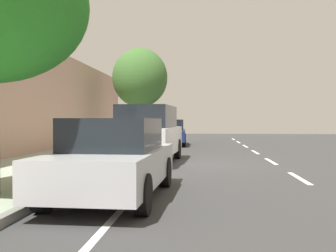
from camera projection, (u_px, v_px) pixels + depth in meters
name	position (u px, v px, depth m)	size (l,w,h in m)	color
ground	(182.00, 164.00, 13.63)	(60.76, 60.76, 0.00)	#373737
sidewalk	(61.00, 161.00, 13.97)	(3.94, 37.97, 0.14)	#9FAD98
curb_edge	(120.00, 161.00, 13.80)	(0.16, 37.97, 0.14)	gray
lane_stripe_centre	(271.00, 161.00, 14.45)	(0.14, 35.80, 0.01)	white
lane_stripe_bike_edge	(162.00, 164.00, 13.68)	(0.12, 37.97, 0.01)	white
building_facade	(0.00, 94.00, 14.12)	(0.50, 37.97, 4.79)	tan
parked_sedan_dark_blue_nearest	(170.00, 133.00, 23.69)	(1.96, 4.46, 1.52)	navy
parked_suv_white_second	(148.00, 133.00, 14.12)	(2.16, 4.79, 1.99)	white
parked_sedan_silver_mid	(114.00, 159.00, 7.68)	(1.97, 4.47, 1.52)	#B7BABF
bicycle_at_curb	(152.00, 144.00, 19.14)	(1.37, 1.13, 0.75)	black
cyclist_with_backpack	(149.00, 131.00, 19.60)	(0.50, 0.58, 1.62)	#C6B284
street_tree_near_cyclist	(140.00, 78.00, 25.00)	(3.43, 3.43, 5.82)	brown
fire_hydrant	(119.00, 143.00, 15.75)	(0.22, 0.22, 0.84)	red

